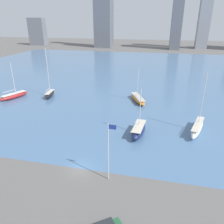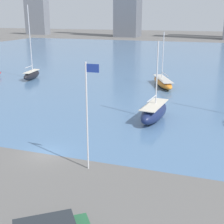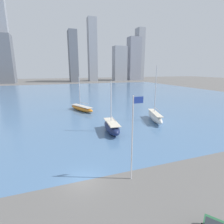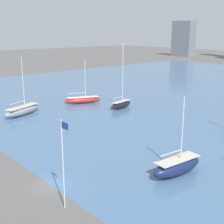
{
  "view_description": "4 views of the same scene",
  "coord_description": "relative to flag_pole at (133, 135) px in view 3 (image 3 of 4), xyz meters",
  "views": [
    {
      "loc": [
        11.76,
        -28.05,
        23.2
      ],
      "look_at": [
        2.13,
        15.08,
        4.27
      ],
      "focal_mm": 35.0,
      "sensor_mm": 36.0,
      "label": 1
    },
    {
      "loc": [
        15.51,
        -25.06,
        13.48
      ],
      "look_at": [
        4.15,
        8.65,
        2.27
      ],
      "focal_mm": 50.0,
      "sensor_mm": 36.0,
      "label": 2
    },
    {
      "loc": [
        -2.77,
        -17.56,
        12.35
      ],
      "look_at": [
        6.4,
        8.36,
        5.63
      ],
      "focal_mm": 28.0,
      "sensor_mm": 36.0,
      "label": 3
    },
    {
      "loc": [
        30.43,
        -17.13,
        18.23
      ],
      "look_at": [
        -7.31,
        16.38,
        4.87
      ],
      "focal_mm": 50.0,
      "sensor_mm": 36.0,
      "label": 4
    }
  ],
  "objects": [
    {
      "name": "ground_plane",
      "position": [
        -5.33,
        1.45,
        -5.34
      ],
      "size": [
        500.0,
        500.0,
        0.0
      ],
      "primitive_type": "plane",
      "color": "#605E5B"
    },
    {
      "name": "harbor_water",
      "position": [
        -5.33,
        71.45,
        -5.34
      ],
      "size": [
        180.0,
        140.0,
        0.0
      ],
      "color": "#4C7099",
      "rests_on": "ground_plane"
    },
    {
      "name": "flag_pole",
      "position": [
        0.0,
        0.0,
        0.0
      ],
      "size": [
        1.24,
        0.14,
        9.73
      ],
      "color": "silver",
      "rests_on": "ground_plane"
    },
    {
      "name": "distant_city_skyline",
      "position": [
        20.68,
        172.12,
        19.52
      ],
      "size": [
        215.02,
        22.0,
        74.07
      ],
      "color": "slate",
      "rests_on": "ground_plane"
    },
    {
      "name": "sailboat_orange",
      "position": [
        0.5,
        36.06,
        -4.5
      ],
      "size": [
        6.52,
        10.76,
        10.28
      ],
      "rotation": [
        0.0,
        0.0,
        0.42
      ],
      "color": "orange",
      "rests_on": "harbor_water"
    },
    {
      "name": "sailboat_white",
      "position": [
        15.45,
        19.11,
        -4.16
      ],
      "size": [
        4.75,
        10.48,
        13.38
      ],
      "rotation": [
        0.0,
        0.0,
        -0.3
      ],
      "color": "white",
      "rests_on": "harbor_water"
    },
    {
      "name": "sailboat_navy",
      "position": [
        2.93,
        15.24,
        -4.18
      ],
      "size": [
        3.31,
        8.31,
        10.28
      ],
      "rotation": [
        0.0,
        0.0,
        -0.1
      ],
      "color": "#19234C",
      "rests_on": "harbor_water"
    }
  ]
}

